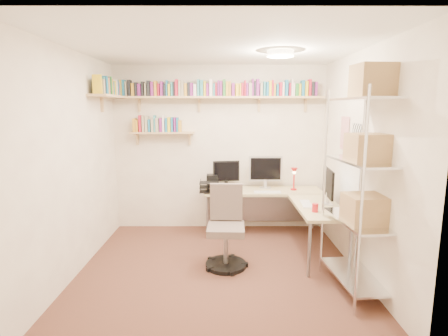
{
  "coord_description": "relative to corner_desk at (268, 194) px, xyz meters",
  "views": [
    {
      "loc": [
        0.06,
        -3.85,
        1.86
      ],
      "look_at": [
        0.07,
        0.55,
        1.11
      ],
      "focal_mm": 28.0,
      "sensor_mm": 36.0,
      "label": 1
    }
  ],
  "objects": [
    {
      "name": "ground",
      "position": [
        -0.69,
        -0.96,
        -0.66
      ],
      "size": [
        3.2,
        3.2,
        0.0
      ],
      "primitive_type": "plane",
      "color": "#4F2C22",
      "rests_on": "ground"
    },
    {
      "name": "room_shell",
      "position": [
        -0.69,
        -0.96,
        0.89
      ],
      "size": [
        3.24,
        3.04,
        2.52
      ],
      "color": "beige",
      "rests_on": "ground"
    },
    {
      "name": "wall_shelves",
      "position": [
        -1.12,
        0.34,
        1.36
      ],
      "size": [
        3.12,
        1.09,
        0.8
      ],
      "color": "#DAB07B",
      "rests_on": "ground"
    },
    {
      "name": "corner_desk",
      "position": [
        0.0,
        0.0,
        0.0
      ],
      "size": [
        1.79,
        1.7,
        1.16
      ],
      "color": "beige",
      "rests_on": "ground"
    },
    {
      "name": "office_chair",
      "position": [
        -0.6,
        -0.86,
        -0.25
      ],
      "size": [
        0.51,
        0.52,
        0.97
      ],
      "rotation": [
        0.0,
        0.0,
        -0.03
      ],
      "color": "black",
      "rests_on": "ground"
    },
    {
      "name": "wire_rack",
      "position": [
        0.73,
        -1.52,
        0.69
      ],
      "size": [
        0.51,
        0.93,
        2.26
      ],
      "rotation": [
        0.0,
        0.0,
        0.09
      ],
      "color": "silver",
      "rests_on": "ground"
    }
  ]
}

